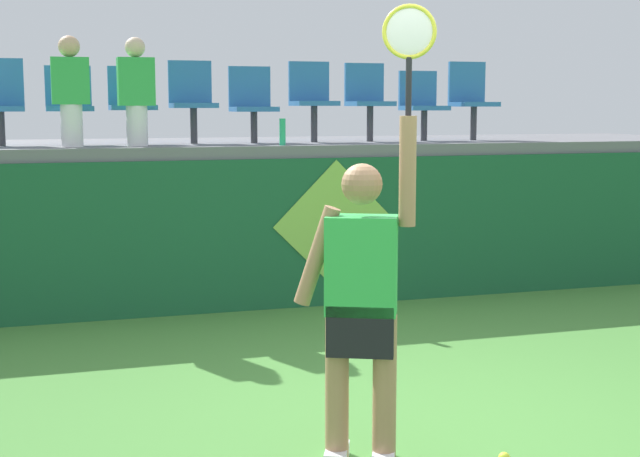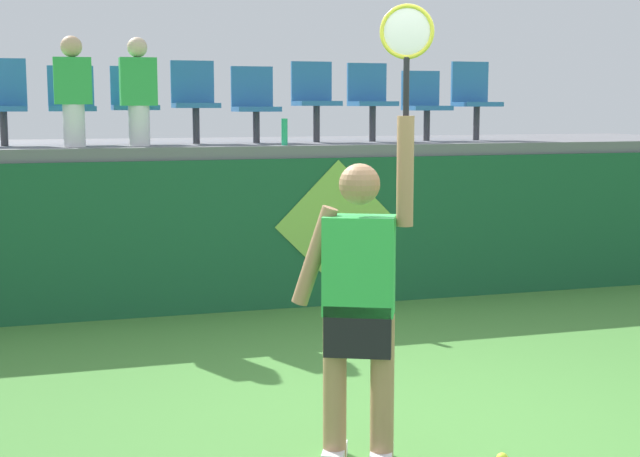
# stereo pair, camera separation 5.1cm
# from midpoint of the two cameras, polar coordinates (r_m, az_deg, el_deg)

# --- Properties ---
(ground_plane) EXTENTS (40.00, 40.00, 0.00)m
(ground_plane) POSITION_cam_midpoint_polar(r_m,az_deg,el_deg) (5.69, 6.26, -12.47)
(ground_plane) COLOR #478438
(court_back_wall) EXTENTS (10.72, 0.20, 1.45)m
(court_back_wall) POSITION_cam_midpoint_polar(r_m,az_deg,el_deg) (8.85, -3.04, -0.31)
(court_back_wall) COLOR #195633
(court_back_wall) RESTS_ON ground_plane
(spectator_platform) EXTENTS (10.72, 2.45, 0.12)m
(spectator_platform) POSITION_cam_midpoint_polar(r_m,az_deg,el_deg) (9.92, -4.76, 5.10)
(spectator_platform) COLOR slate
(spectator_platform) RESTS_ON court_back_wall
(tennis_player) EXTENTS (0.71, 0.39, 2.47)m
(tennis_player) POSITION_cam_midpoint_polar(r_m,az_deg,el_deg) (4.94, 2.36, -4.32)
(tennis_player) COLOR white
(tennis_player) RESTS_ON ground_plane
(water_bottle) EXTENTS (0.06, 0.06, 0.26)m
(water_bottle) POSITION_cam_midpoint_polar(r_m,az_deg,el_deg) (8.87, -2.52, 6.03)
(water_bottle) COLOR #26B272
(water_bottle) RESTS_ON spectator_platform
(stadium_chair_0) EXTENTS (0.44, 0.42, 0.83)m
(stadium_chair_0) POSITION_cam_midpoint_polar(r_m,az_deg,el_deg) (9.30, -19.46, 7.62)
(stadium_chair_0) COLOR #38383D
(stadium_chair_0) RESTS_ON spectator_platform
(stadium_chair_1) EXTENTS (0.44, 0.42, 0.77)m
(stadium_chair_1) POSITION_cam_midpoint_polar(r_m,az_deg,el_deg) (9.29, -15.52, 7.64)
(stadium_chair_1) COLOR #38383D
(stadium_chair_1) RESTS_ON spectator_platform
(stadium_chair_2) EXTENTS (0.44, 0.42, 0.77)m
(stadium_chair_2) POSITION_cam_midpoint_polar(r_m,az_deg,el_deg) (9.33, -11.80, 7.79)
(stadium_chair_2) COLOR #38383D
(stadium_chair_2) RESTS_ON spectator_platform
(stadium_chair_3) EXTENTS (0.44, 0.42, 0.84)m
(stadium_chair_3) POSITION_cam_midpoint_polar(r_m,az_deg,el_deg) (9.41, -8.13, 8.07)
(stadium_chair_3) COLOR #38383D
(stadium_chair_3) RESTS_ON spectator_platform
(stadium_chair_4) EXTENTS (0.44, 0.42, 0.78)m
(stadium_chair_4) POSITION_cam_midpoint_polar(r_m,az_deg,el_deg) (9.53, -4.41, 7.90)
(stadium_chair_4) COLOR #38383D
(stadium_chair_4) RESTS_ON spectator_platform
(stadium_chair_5) EXTENTS (0.44, 0.42, 0.84)m
(stadium_chair_5) POSITION_cam_midpoint_polar(r_m,az_deg,el_deg) (9.70, -0.65, 8.22)
(stadium_chair_5) COLOR #38383D
(stadium_chair_5) RESTS_ON spectator_platform
(stadium_chair_6) EXTENTS (0.44, 0.42, 0.83)m
(stadium_chair_6) POSITION_cam_midpoint_polar(r_m,az_deg,el_deg) (9.89, 2.85, 8.17)
(stadium_chair_6) COLOR #38383D
(stadium_chair_6) RESTS_ON spectator_platform
(stadium_chair_7) EXTENTS (0.44, 0.42, 0.76)m
(stadium_chair_7) POSITION_cam_midpoint_polar(r_m,az_deg,el_deg) (10.12, 6.21, 7.84)
(stadium_chair_7) COLOR #38383D
(stadium_chair_7) RESTS_ON spectator_platform
(stadium_chair_8) EXTENTS (0.44, 0.42, 0.87)m
(stadium_chair_8) POSITION_cam_midpoint_polar(r_m,az_deg,el_deg) (10.38, 9.25, 8.11)
(stadium_chair_8) COLOR #38383D
(stadium_chair_8) RESTS_ON spectator_platform
(spectator_0) EXTENTS (0.34, 0.20, 1.02)m
(spectator_0) POSITION_cam_midpoint_polar(r_m,az_deg,el_deg) (8.84, -15.45, 8.36)
(spectator_0) COLOR white
(spectator_0) RESTS_ON spectator_platform
(spectator_1) EXTENTS (0.34, 0.20, 1.02)m
(spectator_1) POSITION_cam_midpoint_polar(r_m,az_deg,el_deg) (8.91, -11.55, 8.45)
(spectator_1) COLOR white
(spectator_1) RESTS_ON spectator_platform
(wall_signage_mount) EXTENTS (1.27, 0.01, 1.43)m
(wall_signage_mount) POSITION_cam_midpoint_polar(r_m,az_deg,el_deg) (9.04, 0.84, -4.77)
(wall_signage_mount) COLOR #195633
(wall_signage_mount) RESTS_ON ground_plane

